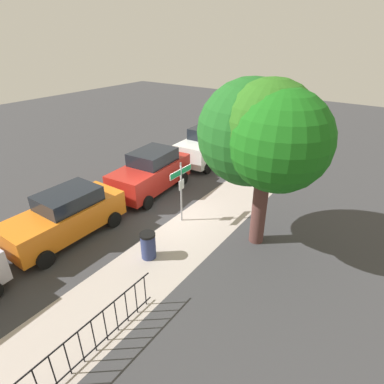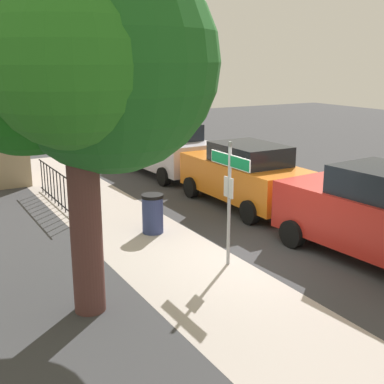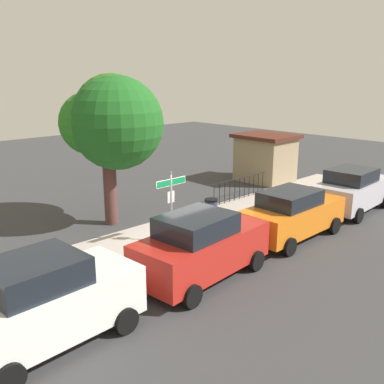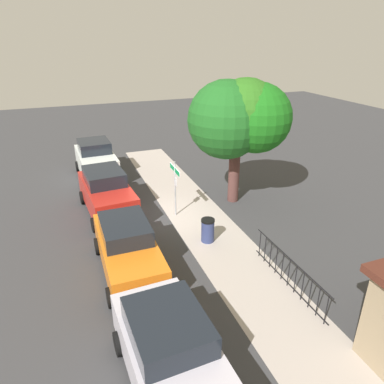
# 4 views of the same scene
# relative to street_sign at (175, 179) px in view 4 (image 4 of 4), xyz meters

# --- Properties ---
(ground_plane) EXTENTS (60.00, 60.00, 0.00)m
(ground_plane) POSITION_rel_street_sign_xyz_m (-0.12, -0.40, -1.77)
(ground_plane) COLOR #38383A
(sidewalk_strip) EXTENTS (24.00, 2.60, 0.00)m
(sidewalk_strip) POSITION_rel_street_sign_xyz_m (1.88, 0.90, -1.77)
(sidewalk_strip) COLOR #AFA39A
(sidewalk_strip) RESTS_ON ground_plane
(street_sign) EXTENTS (1.36, 0.07, 2.60)m
(street_sign) POSITION_rel_street_sign_xyz_m (0.00, 0.00, 0.00)
(street_sign) COLOR #9EA0A5
(street_sign) RESTS_ON ground_plane
(shade_tree) EXTENTS (3.98, 4.55, 5.98)m
(shade_tree) POSITION_rel_street_sign_xyz_m (-0.25, 3.21, 2.45)
(shade_tree) COLOR #50302C
(shade_tree) RESTS_ON ground_plane
(car_white) EXTENTS (4.19, 2.27, 2.12)m
(car_white) POSITION_rel_street_sign_xyz_m (-6.17, -2.79, -0.72)
(car_white) COLOR white
(car_white) RESTS_ON ground_plane
(car_red) EXTENTS (4.54, 2.35, 2.04)m
(car_red) POSITION_rel_street_sign_xyz_m (-1.37, -2.88, -0.75)
(car_red) COLOR #B4231B
(car_red) RESTS_ON ground_plane
(car_orange) EXTENTS (4.49, 2.00, 1.86)m
(car_orange) POSITION_rel_street_sign_xyz_m (3.43, -2.86, -0.83)
(car_orange) COLOR orange
(car_orange) RESTS_ON ground_plane
(car_silver) EXTENTS (4.39, 2.27, 1.94)m
(car_silver) POSITION_rel_street_sign_xyz_m (8.23, -2.79, -0.80)
(car_silver) COLOR silver
(car_silver) RESTS_ON ground_plane
(iron_fence) EXTENTS (4.02, 0.04, 1.07)m
(iron_fence) POSITION_rel_street_sign_xyz_m (6.10, 1.90, -1.21)
(iron_fence) COLOR black
(iron_fence) RESTS_ON ground_plane
(trash_bin) EXTENTS (0.55, 0.55, 0.98)m
(trash_bin) POSITION_rel_street_sign_xyz_m (2.60, 0.50, -1.28)
(trash_bin) COLOR navy
(trash_bin) RESTS_ON ground_plane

